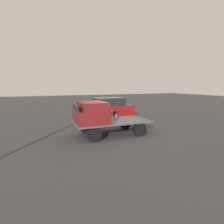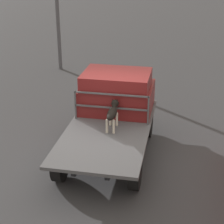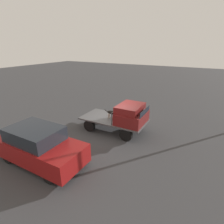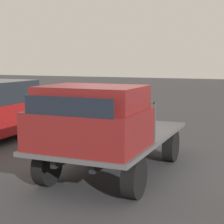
# 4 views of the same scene
# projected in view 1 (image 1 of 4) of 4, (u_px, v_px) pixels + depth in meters

# --- Properties ---
(ground_plane) EXTENTS (80.00, 80.00, 0.00)m
(ground_plane) POSITION_uv_depth(u_px,v_px,m) (112.00, 134.00, 9.96)
(ground_plane) COLOR #38383A
(flatbed_truck) EXTENTS (4.16, 2.07, 0.81)m
(flatbed_truck) POSITION_uv_depth(u_px,v_px,m) (112.00, 124.00, 9.87)
(flatbed_truck) COLOR black
(flatbed_truck) RESTS_ON ground
(truck_cab) EXTENTS (1.58, 1.95, 1.10)m
(truck_cab) POSITION_uv_depth(u_px,v_px,m) (91.00, 113.00, 9.30)
(truck_cab) COLOR maroon
(truck_cab) RESTS_ON flatbed_truck
(truck_headboard) EXTENTS (0.04, 1.95, 0.78)m
(truck_headboard) POSITION_uv_depth(u_px,v_px,m) (105.00, 112.00, 9.61)
(truck_headboard) COLOR #4C4C4F
(truck_headboard) RESTS_ON flatbed_truck
(dog) EXTENTS (1.08, 0.23, 0.67)m
(dog) POSITION_uv_depth(u_px,v_px,m) (111.00, 113.00, 9.86)
(dog) COLOR beige
(dog) RESTS_ON flatbed_truck
(parked_sedan) EXTENTS (4.35, 1.88, 1.75)m
(parked_sedan) POSITION_uv_depth(u_px,v_px,m) (107.00, 108.00, 14.56)
(parked_sedan) COLOR black
(parked_sedan) RESTS_ON ground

